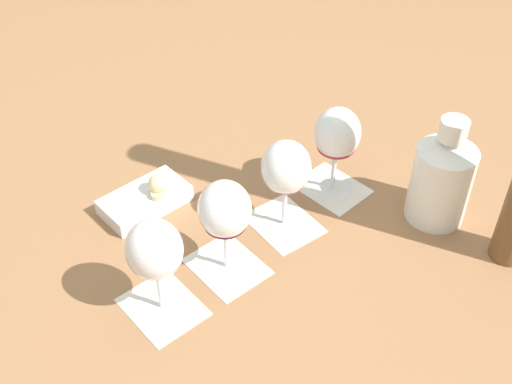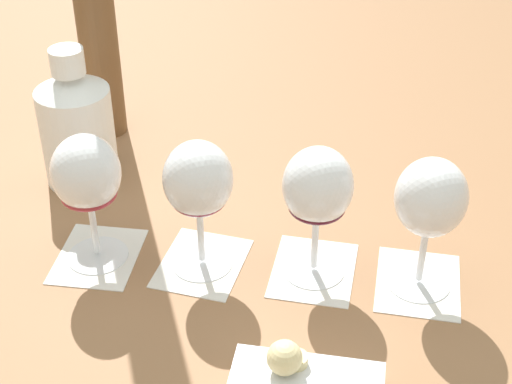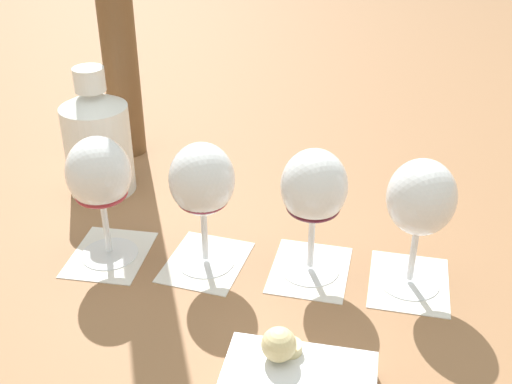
{
  "view_description": "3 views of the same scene",
  "coord_description": "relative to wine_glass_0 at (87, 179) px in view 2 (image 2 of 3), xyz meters",
  "views": [
    {
      "loc": [
        0.21,
        0.71,
        0.76
      ],
      "look_at": [
        -0.0,
        0.0,
        0.11
      ],
      "focal_mm": 45.0,
      "sensor_mm": 36.0,
      "label": 1
    },
    {
      "loc": [
        0.42,
        -0.59,
        0.61
      ],
      "look_at": [
        -0.0,
        0.0,
        0.11
      ],
      "focal_mm": 55.0,
      "sensor_mm": 36.0,
      "label": 2
    },
    {
      "loc": [
        0.4,
        -0.53,
        0.49
      ],
      "look_at": [
        -0.0,
        0.0,
        0.11
      ],
      "focal_mm": 45.0,
      "sensor_mm": 36.0,
      "label": 3
    }
  ],
  "objects": [
    {
      "name": "wine_glass_3",
      "position": [
        0.34,
        0.18,
        -0.0
      ],
      "size": [
        0.08,
        0.08,
        0.17
      ],
      "color": "white",
      "rests_on": "tasting_card_3"
    },
    {
      "name": "tasting_card_2",
      "position": [
        0.23,
        0.13,
        -0.11
      ],
      "size": [
        0.14,
        0.15,
        0.0
      ],
      "color": "silver",
      "rests_on": "ground_plane"
    },
    {
      "name": "wine_glass_2",
      "position": [
        0.23,
        0.13,
        -0.0
      ],
      "size": [
        0.08,
        0.08,
        0.17
      ],
      "color": "white",
      "rests_on": "tasting_card_2"
    },
    {
      "name": "ground_plane",
      "position": [
        0.18,
        0.09,
        -0.11
      ],
      "size": [
        8.0,
        8.0,
        0.0
      ],
      "primitive_type": "plane",
      "color": "#936642"
    },
    {
      "name": "ceramic_vase",
      "position": [
        -0.14,
        0.12,
        -0.03
      ],
      "size": [
        0.1,
        0.1,
        0.2
      ],
      "color": "white",
      "rests_on": "ground_plane"
    },
    {
      "name": "tasting_card_0",
      "position": [
        0.0,
        0.0,
        -0.11
      ],
      "size": [
        0.14,
        0.15,
        0.0
      ],
      "color": "silver",
      "rests_on": "ground_plane"
    },
    {
      "name": "tasting_card_3",
      "position": [
        0.34,
        0.18,
        -0.11
      ],
      "size": [
        0.14,
        0.15,
        0.0
      ],
      "color": "silver",
      "rests_on": "ground_plane"
    },
    {
      "name": "wine_glass_1",
      "position": [
        0.11,
        0.06,
        -0.0
      ],
      "size": [
        0.08,
        0.08,
        0.17
      ],
      "color": "white",
      "rests_on": "tasting_card_1"
    },
    {
      "name": "tasting_card_1",
      "position": [
        0.11,
        0.06,
        -0.11
      ],
      "size": [
        0.13,
        0.14,
        0.0
      ],
      "color": "silver",
      "rests_on": "ground_plane"
    },
    {
      "name": "wine_glass_0",
      "position": [
        0.0,
        0.0,
        0.0
      ],
      "size": [
        0.08,
        0.08,
        0.17
      ],
      "color": "white",
      "rests_on": "tasting_card_0"
    }
  ]
}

